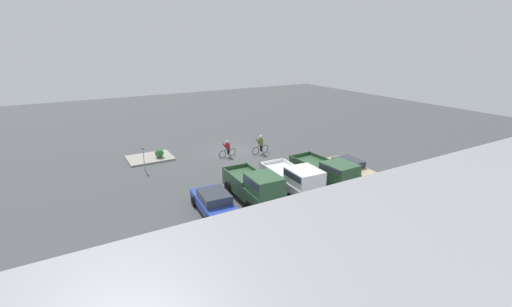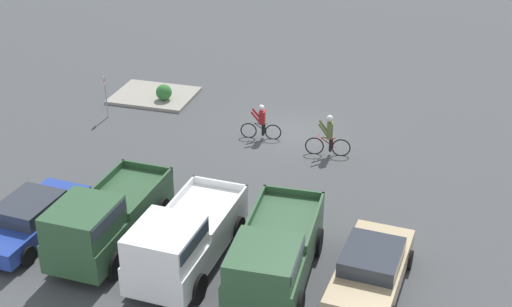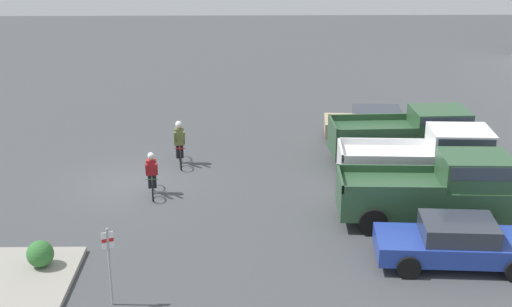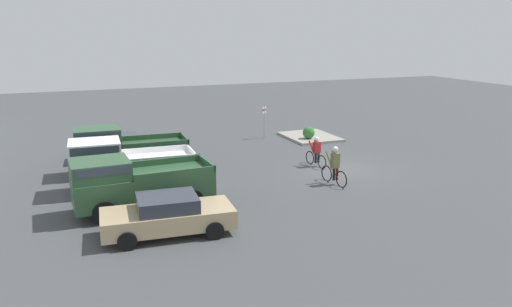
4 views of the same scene
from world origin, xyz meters
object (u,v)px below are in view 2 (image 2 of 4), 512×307
at_px(sedan_0, 371,269).
at_px(shrub, 164,92).
at_px(fire_lane_sign, 105,90).
at_px(cyclist_0, 261,122).
at_px(sedan_1, 31,218).
at_px(pickup_truck_2, 104,220).
at_px(cyclist_1, 329,135).
at_px(pickup_truck_0, 274,255).
at_px(pickup_truck_1, 182,240).

xyz_separation_m(sedan_0, shrub, (11.39, -11.39, -0.17)).
bearing_deg(shrub, fire_lane_sign, 51.69).
bearing_deg(cyclist_0, sedan_1, 60.23).
xyz_separation_m(pickup_truck_2, cyclist_1, (-5.54, -8.67, -0.29)).
bearing_deg(fire_lane_sign, pickup_truck_0, 136.73).
xyz_separation_m(pickup_truck_1, fire_lane_sign, (7.58, -9.89, 0.13)).
distance_m(sedan_0, fire_lane_sign, 16.05).
bearing_deg(pickup_truck_0, fire_lane_sign, -43.27).
xyz_separation_m(sedan_1, cyclist_1, (-8.32, -8.54, 0.21)).
height_order(pickup_truck_2, cyclist_0, pickup_truck_2).
height_order(pickup_truck_1, fire_lane_sign, pickup_truck_1).
distance_m(sedan_0, cyclist_1, 8.72).
distance_m(pickup_truck_0, sedan_1, 8.44).
distance_m(cyclist_0, fire_lane_sign, 7.31).
height_order(sedan_0, pickup_truck_1, pickup_truck_1).
height_order(cyclist_0, shrub, cyclist_0).
xyz_separation_m(pickup_truck_1, cyclist_0, (0.28, -9.73, -0.40)).
distance_m(pickup_truck_0, shrub, 14.86).
height_order(pickup_truck_2, sedan_1, pickup_truck_2).
xyz_separation_m(sedan_1, shrub, (0.19, -11.70, -0.16)).
xyz_separation_m(cyclist_1, fire_lane_sign, (10.32, -0.87, 0.42)).
distance_m(pickup_truck_0, pickup_truck_2, 5.64).
relative_size(cyclist_1, shrub, 2.43).
bearing_deg(pickup_truck_2, sedan_1, -2.67).
distance_m(pickup_truck_0, fire_lane_sign, 14.31).
xyz_separation_m(fire_lane_sign, shrub, (-1.81, -2.29, -0.78)).
relative_size(pickup_truck_0, cyclist_0, 3.06).
height_order(pickup_truck_2, fire_lane_sign, pickup_truck_2).
xyz_separation_m(sedan_0, cyclist_0, (5.91, -8.94, 0.08)).
distance_m(sedan_1, cyclist_1, 11.92).
distance_m(sedan_0, cyclist_0, 10.72).
xyz_separation_m(pickup_truck_0, pickup_truck_2, (5.63, -0.27, 0.05)).
bearing_deg(sedan_0, sedan_1, 1.57).
bearing_deg(pickup_truck_2, fire_lane_sign, -63.38).
xyz_separation_m(sedan_0, pickup_truck_2, (8.42, 0.44, 0.49)).
relative_size(pickup_truck_0, pickup_truck_2, 0.99).
xyz_separation_m(sedan_0, pickup_truck_0, (2.79, 0.70, 0.44)).
bearing_deg(fire_lane_sign, cyclist_0, 178.74).
bearing_deg(sedan_1, pickup_truck_1, 175.07).
distance_m(pickup_truck_1, cyclist_0, 9.74).
height_order(cyclist_1, shrub, cyclist_1).
bearing_deg(pickup_truck_2, cyclist_1, -122.60).
relative_size(sedan_0, pickup_truck_2, 0.85).
distance_m(sedan_1, shrub, 11.70).
height_order(pickup_truck_0, cyclist_0, pickup_truck_0).
bearing_deg(shrub, sedan_1, 90.95).
distance_m(pickup_truck_1, shrub, 13.49).
xyz_separation_m(pickup_truck_0, shrub, (8.61, -12.09, -0.61)).
xyz_separation_m(sedan_0, fire_lane_sign, (13.20, -9.10, 0.61)).
height_order(pickup_truck_0, cyclist_1, pickup_truck_0).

